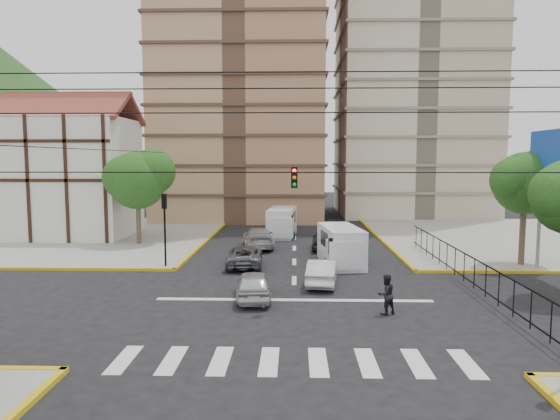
{
  "coord_description": "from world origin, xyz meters",
  "views": [
    {
      "loc": [
        0.03,
        -21.71,
        6.57
      ],
      "look_at": [
        -0.74,
        3.75,
        4.0
      ],
      "focal_mm": 32.0,
      "sensor_mm": 36.0,
      "label": 1
    }
  ],
  "objects_px": {
    "van_right_lane": "(341,247)",
    "van_left_lane": "(282,223)",
    "car_silver_front_left": "(253,285)",
    "pedestrian_crosswalk": "(386,294)",
    "car_white_front_right": "(322,272)",
    "traffic_light_nw": "(165,218)"
  },
  "relations": [
    {
      "from": "traffic_light_nw",
      "to": "van_right_lane",
      "type": "relative_size",
      "value": 0.8
    },
    {
      "from": "traffic_light_nw",
      "to": "car_silver_front_left",
      "type": "height_order",
      "value": "traffic_light_nw"
    },
    {
      "from": "van_right_lane",
      "to": "van_left_lane",
      "type": "distance_m",
      "value": 12.22
    },
    {
      "from": "van_left_lane",
      "to": "car_white_front_right",
      "type": "relative_size",
      "value": 1.33
    },
    {
      "from": "van_left_lane",
      "to": "car_white_front_right",
      "type": "distance_m",
      "value": 16.63
    },
    {
      "from": "traffic_light_nw",
      "to": "van_right_lane",
      "type": "xyz_separation_m",
      "value": [
        10.72,
        1.29,
        -1.96
      ]
    },
    {
      "from": "van_right_lane",
      "to": "van_left_lane",
      "type": "relative_size",
      "value": 1.0
    },
    {
      "from": "car_silver_front_left",
      "to": "car_white_front_right",
      "type": "height_order",
      "value": "car_silver_front_left"
    },
    {
      "from": "car_silver_front_left",
      "to": "traffic_light_nw",
      "type": "bearing_deg",
      "value": -53.47
    },
    {
      "from": "van_left_lane",
      "to": "car_silver_front_left",
      "type": "distance_m",
      "value": 19.37
    },
    {
      "from": "car_silver_front_left",
      "to": "pedestrian_crosswalk",
      "type": "relative_size",
      "value": 2.33
    },
    {
      "from": "van_right_lane",
      "to": "car_silver_front_left",
      "type": "relative_size",
      "value": 1.36
    },
    {
      "from": "van_left_lane",
      "to": "car_silver_front_left",
      "type": "bearing_deg",
      "value": -87.51
    },
    {
      "from": "van_right_lane",
      "to": "van_left_lane",
      "type": "height_order",
      "value": "van_left_lane"
    },
    {
      "from": "van_left_lane",
      "to": "car_white_front_right",
      "type": "xyz_separation_m",
      "value": [
        2.56,
        -16.42,
        -0.49
      ]
    },
    {
      "from": "traffic_light_nw",
      "to": "van_left_lane",
      "type": "bearing_deg",
      "value": 62.38
    },
    {
      "from": "van_left_lane",
      "to": "car_white_front_right",
      "type": "height_order",
      "value": "van_left_lane"
    },
    {
      "from": "van_left_lane",
      "to": "pedestrian_crosswalk",
      "type": "bearing_deg",
      "value": -71.92
    },
    {
      "from": "car_silver_front_left",
      "to": "car_white_front_right",
      "type": "relative_size",
      "value": 0.97
    },
    {
      "from": "van_right_lane",
      "to": "car_white_front_right",
      "type": "bearing_deg",
      "value": -114.16
    },
    {
      "from": "car_silver_front_left",
      "to": "van_right_lane",
      "type": "bearing_deg",
      "value": -127.44
    },
    {
      "from": "car_white_front_right",
      "to": "pedestrian_crosswalk",
      "type": "distance_m",
      "value": 5.62
    }
  ]
}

